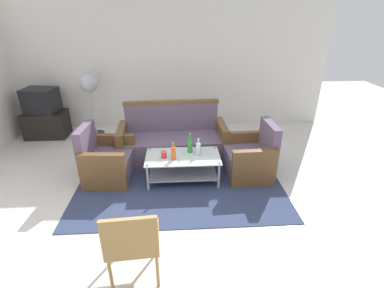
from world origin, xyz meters
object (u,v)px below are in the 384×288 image
object	(u,v)px
bottle_orange	(173,153)
bottle_green	(190,145)
couch	(173,142)
armchair_right	(250,158)
armchair_left	(107,162)
television	(41,101)
wicker_chair	(132,240)
cup	(164,155)
tv_stand	(47,124)
bottle_clear	(198,149)
pedestal_fan	(89,86)
coffee_table	(183,164)

from	to	relation	value
bottle_orange	bottle_green	bearing A→B (deg)	40.59
couch	armchair_right	bearing A→B (deg)	150.16
armchair_left	television	distance (m)	2.37
bottle_green	wicker_chair	xyz separation A→B (m)	(-0.62, -1.87, -0.03)
bottle_green	television	xyz separation A→B (m)	(-2.84, 1.71, 0.23)
bottle_green	television	distance (m)	3.32
bottle_orange	cup	world-z (taller)	bottle_orange
armchair_left	tv_stand	xyz separation A→B (m)	(-1.57, 1.71, -0.03)
bottle_clear	couch	bearing A→B (deg)	118.97
couch	wicker_chair	xyz separation A→B (m)	(-0.36, -2.47, 0.18)
wicker_chair	bottle_green	bearing A→B (deg)	67.46
armchair_right	television	distance (m)	4.17
wicker_chair	cup	bearing A→B (deg)	78.20
television	pedestal_fan	world-z (taller)	pedestal_fan
pedestal_fan	television	bearing A→B (deg)	-177.16
bottle_green	television	size ratio (longest dim) A/B	0.47
armchair_left	tv_stand	distance (m)	2.33
coffee_table	cup	bearing A→B (deg)	-173.06
bottle_orange	television	distance (m)	3.23
bottle_green	tv_stand	distance (m)	3.32
pedestal_fan	armchair_left	bearing A→B (deg)	-70.75
tv_stand	television	world-z (taller)	television
armchair_right	pedestal_fan	xyz separation A→B (m)	(-2.81, 1.78, 0.73)
couch	bottle_clear	bearing A→B (deg)	116.52
armchair_left	armchair_right	world-z (taller)	same
tv_stand	wicker_chair	world-z (taller)	wicker_chair
armchair_left	television	bearing A→B (deg)	-133.22
bottle_green	cup	xyz separation A→B (m)	(-0.39, -0.16, -0.07)
armchair_right	wicker_chair	bearing A→B (deg)	137.50
bottle_clear	bottle_orange	world-z (taller)	bottle_orange
wicker_chair	armchair_right	bearing A→B (deg)	45.80
cup	armchair_left	bearing A→B (deg)	170.16
tv_stand	armchair_right	bearing A→B (deg)	-24.67
tv_stand	armchair_left	bearing A→B (deg)	-47.42
television	wicker_chair	size ratio (longest dim) A/B	0.78
bottle_clear	tv_stand	distance (m)	3.47
couch	television	xyz separation A→B (m)	(-2.57, 1.11, 0.44)
television	pedestal_fan	size ratio (longest dim) A/B	0.52
bottle_green	pedestal_fan	world-z (taller)	pedestal_fan
tv_stand	coffee_table	bearing A→B (deg)	-33.90
bottle_green	armchair_left	bearing A→B (deg)	-179.79
bottle_orange	wicker_chair	distance (m)	1.70
armchair_right	television	bearing A→B (deg)	62.86
bottle_green	tv_stand	xyz separation A→B (m)	(-2.84, 1.71, -0.27)
armchair_left	wicker_chair	world-z (taller)	armchair_left
armchair_right	wicker_chair	world-z (taller)	armchair_right
cup	wicker_chair	size ratio (longest dim) A/B	0.12
cup	tv_stand	distance (m)	3.08
bottle_clear	wicker_chair	size ratio (longest dim) A/B	0.32
coffee_table	bottle_green	bearing A→B (deg)	47.00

